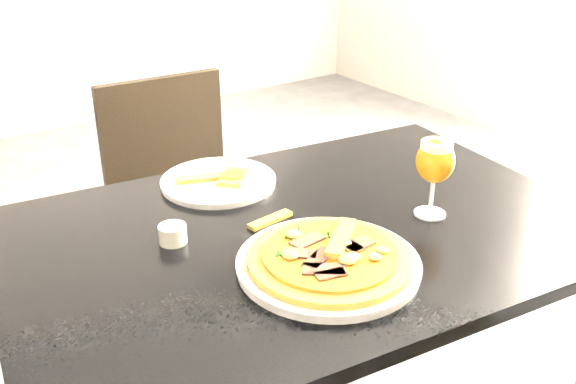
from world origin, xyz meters
TOP-DOWN VIEW (x-y plane):
  - dining_table at (-0.06, -0.05)m, footprint 1.29×0.94m
  - chair_far at (-0.02, 0.62)m, footprint 0.43×0.43m
  - plate_main at (-0.12, -0.21)m, footprint 0.36×0.36m
  - pizza at (-0.12, -0.21)m, footprint 0.30×0.30m
  - plate_second at (-0.11, 0.23)m, footprint 0.34×0.34m
  - crust_scraps at (-0.10, 0.22)m, footprint 0.18×0.12m
  - loose_crust at (-0.11, 0.01)m, footprint 0.11×0.04m
  - sauce_cup at (-0.31, 0.05)m, footprint 0.06×0.06m
  - beer_glass at (0.19, -0.16)m, footprint 0.08×0.08m

SIDE VIEW (x-z plane):
  - chair_far at x=-0.02m, z-range 0.04..0.92m
  - dining_table at x=-0.06m, z-range 0.28..1.03m
  - loose_crust at x=-0.11m, z-range 0.75..0.76m
  - plate_second at x=-0.11m, z-range 0.75..0.76m
  - plate_main at x=-0.12m, z-range 0.75..0.77m
  - crust_scraps at x=-0.10m, z-range 0.76..0.78m
  - sauce_cup at x=-0.31m, z-range 0.75..0.79m
  - pizza at x=-0.12m, z-range 0.76..0.79m
  - beer_glass at x=0.19m, z-range 0.79..0.96m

